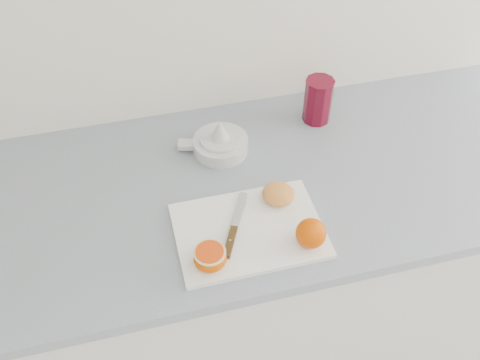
# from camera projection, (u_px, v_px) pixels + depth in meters

# --- Properties ---
(counter) EXTENTS (2.58, 0.64, 0.89)m
(counter) POSITION_uv_depth(u_px,v_px,m) (256.00, 280.00, 1.61)
(counter) COLOR silver
(counter) RESTS_ON ground
(cutting_board) EXTENTS (0.32, 0.23, 0.01)m
(cutting_board) POSITION_uv_depth(u_px,v_px,m) (249.00, 230.00, 1.17)
(cutting_board) COLOR white
(cutting_board) RESTS_ON counter
(whole_orange) EXTENTS (0.07, 0.07, 0.07)m
(whole_orange) POSITION_uv_depth(u_px,v_px,m) (311.00, 233.00, 1.12)
(whole_orange) COLOR #F75400
(whole_orange) RESTS_ON cutting_board
(half_orange) EXTENTS (0.07, 0.07, 0.04)m
(half_orange) POSITION_uv_depth(u_px,v_px,m) (210.00, 258.00, 1.09)
(half_orange) COLOR #F75400
(half_orange) RESTS_ON cutting_board
(squeezed_shell) EXTENTS (0.07, 0.07, 0.03)m
(squeezed_shell) POSITION_uv_depth(u_px,v_px,m) (278.00, 194.00, 1.22)
(squeezed_shell) COLOR orange
(squeezed_shell) RESTS_ON cutting_board
(paring_knife) EXTENTS (0.10, 0.18, 0.01)m
(paring_knife) POSITION_uv_depth(u_px,v_px,m) (232.00, 236.00, 1.15)
(paring_knife) COLOR #4E3412
(paring_knife) RESTS_ON cutting_board
(citrus_juicer) EXTENTS (0.18, 0.14, 0.09)m
(citrus_juicer) POSITION_uv_depth(u_px,v_px,m) (220.00, 142.00, 1.35)
(citrus_juicer) COLOR white
(citrus_juicer) RESTS_ON counter
(red_tumbler) EXTENTS (0.08, 0.08, 0.13)m
(red_tumbler) POSITION_uv_depth(u_px,v_px,m) (318.00, 102.00, 1.41)
(red_tumbler) COLOR maroon
(red_tumbler) RESTS_ON counter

